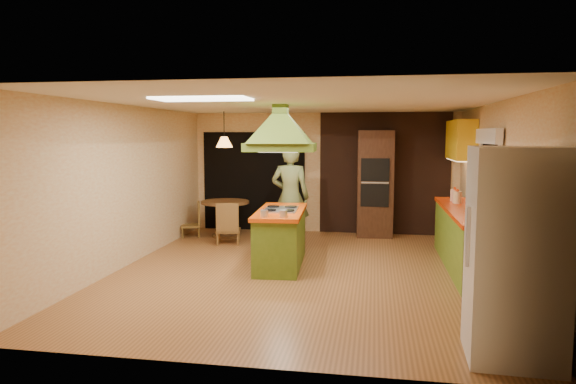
% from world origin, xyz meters
% --- Properties ---
extents(ground, '(6.50, 6.50, 0.00)m').
position_xyz_m(ground, '(0.00, 0.00, 0.00)').
color(ground, '#9B6132').
rests_on(ground, ground).
extents(room_walls, '(5.50, 6.50, 6.50)m').
position_xyz_m(room_walls, '(0.00, 0.00, 1.25)').
color(room_walls, beige).
rests_on(room_walls, ground).
extents(ceiling_plane, '(6.50, 6.50, 0.00)m').
position_xyz_m(ceiling_plane, '(0.00, 0.00, 2.50)').
color(ceiling_plane, silver).
rests_on(ceiling_plane, room_walls).
extents(brick_panel, '(2.64, 0.03, 2.50)m').
position_xyz_m(brick_panel, '(1.25, 3.23, 1.25)').
color(brick_panel, '#381E14').
rests_on(brick_panel, ground).
extents(nook_opening, '(2.20, 0.03, 2.10)m').
position_xyz_m(nook_opening, '(-1.50, 3.23, 1.05)').
color(nook_opening, black).
rests_on(nook_opening, ground).
extents(right_counter, '(0.62, 3.05, 0.92)m').
position_xyz_m(right_counter, '(2.45, 0.60, 0.46)').
color(right_counter, olive).
rests_on(right_counter, ground).
extents(upper_cabinets, '(0.34, 1.40, 0.70)m').
position_xyz_m(upper_cabinets, '(2.57, 2.20, 1.95)').
color(upper_cabinets, yellow).
rests_on(upper_cabinets, room_walls).
extents(window_right, '(0.12, 1.35, 1.06)m').
position_xyz_m(window_right, '(2.70, 0.40, 1.77)').
color(window_right, black).
rests_on(window_right, room_walls).
extents(fluor_panel, '(1.20, 0.60, 0.03)m').
position_xyz_m(fluor_panel, '(-1.10, -1.20, 2.48)').
color(fluor_panel, white).
rests_on(fluor_panel, ceiling_plane).
extents(kitchen_island, '(0.81, 1.79, 0.89)m').
position_xyz_m(kitchen_island, '(-0.38, 0.31, 0.45)').
color(kitchen_island, '#57711C').
rests_on(kitchen_island, ground).
extents(range_hood, '(1.10, 0.82, 0.80)m').
position_xyz_m(range_hood, '(-0.38, 0.31, 2.25)').
color(range_hood, '#4D6419').
rests_on(range_hood, ceiling_plane).
extents(man, '(0.69, 0.46, 1.88)m').
position_xyz_m(man, '(-0.43, 1.53, 0.94)').
color(man, '#52592F').
rests_on(man, ground).
extents(refrigerator, '(0.83, 0.79, 1.93)m').
position_xyz_m(refrigerator, '(2.31, -2.66, 0.97)').
color(refrigerator, silver).
rests_on(refrigerator, ground).
extents(wall_oven, '(0.73, 0.63, 2.13)m').
position_xyz_m(wall_oven, '(1.06, 2.95, 1.06)').
color(wall_oven, '#492817').
rests_on(wall_oven, ground).
extents(dining_table, '(0.96, 0.96, 0.72)m').
position_xyz_m(dining_table, '(-1.89, 2.38, 0.51)').
color(dining_table, brown).
rests_on(dining_table, ground).
extents(chair_left, '(0.50, 0.50, 0.70)m').
position_xyz_m(chair_left, '(-2.59, 2.28, 0.35)').
color(chair_left, brown).
rests_on(chair_left, ground).
extents(chair_near, '(0.52, 0.52, 0.80)m').
position_xyz_m(chair_near, '(-1.64, 1.73, 0.40)').
color(chair_near, brown).
rests_on(chair_near, ground).
extents(pendant_lamp, '(0.36, 0.36, 0.21)m').
position_xyz_m(pendant_lamp, '(-1.89, 2.38, 1.90)').
color(pendant_lamp, '#FF9E3F').
rests_on(pendant_lamp, ceiling_plane).
extents(canister_large, '(0.18, 0.18, 0.20)m').
position_xyz_m(canister_large, '(2.40, 1.25, 1.02)').
color(canister_large, beige).
rests_on(canister_large, right_counter).
extents(canister_medium, '(0.15, 0.15, 0.20)m').
position_xyz_m(canister_medium, '(2.40, 1.54, 1.02)').
color(canister_medium, '#F9E3C8').
rests_on(canister_medium, right_counter).
extents(canister_small, '(0.17, 0.17, 0.17)m').
position_xyz_m(canister_small, '(2.40, 1.36, 1.01)').
color(canister_small, beige).
rests_on(canister_small, right_counter).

